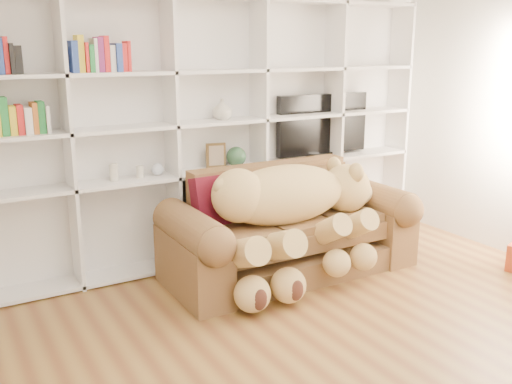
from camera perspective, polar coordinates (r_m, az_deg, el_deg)
floor at (r=3.81m, az=12.63°, el=-17.07°), size 5.00×5.00×0.00m
wall_back at (r=5.38m, az=-4.91°, el=7.78°), size 5.00×0.02×2.70m
bookshelf at (r=5.17m, az=-6.67°, el=6.96°), size 4.43×0.35×2.40m
sofa at (r=5.08m, az=3.24°, el=-4.18°), size 2.21×0.95×0.93m
teddy_bear at (r=4.79m, az=3.55°, el=-1.57°), size 1.70×0.92×0.99m
throw_pillow at (r=4.82m, az=-3.77°, el=-0.94°), size 0.45×0.27×0.46m
tv at (r=5.91m, az=6.66°, el=6.64°), size 1.07×0.18×0.63m
picture_frame at (r=5.26m, az=-4.04°, el=3.67°), size 0.18×0.07×0.23m
green_vase at (r=5.36m, az=-1.99°, el=3.56°), size 0.19×0.19×0.19m
figurine_tall at (r=4.93m, az=-14.04°, el=1.93°), size 0.08×0.08×0.15m
figurine_short at (r=5.00m, az=-11.53°, el=2.01°), size 0.06×0.06×0.11m
snow_globe at (r=5.05m, az=-9.81°, el=2.27°), size 0.11×0.11×0.11m
shelf_vase at (r=5.23m, az=-3.40°, el=8.27°), size 0.23×0.23×0.19m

